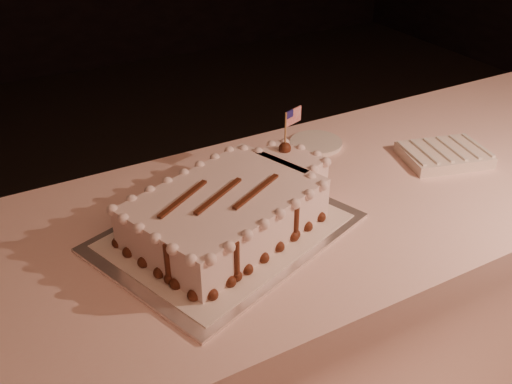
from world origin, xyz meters
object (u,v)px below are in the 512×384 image
napkin_stack (444,155)px  banquet_table (322,302)px  cake_board (226,232)px  side_plate (316,143)px  sheet_cake (234,207)px

napkin_stack → banquet_table: bearing=179.3°
cake_board → side_plate: side_plate is taller
banquet_table → side_plate: 0.47m
banquet_table → cake_board: bearing=-175.6°
sheet_cake → banquet_table: bearing=2.8°
banquet_table → sheet_cake: bearing=-177.2°
sheet_cake → napkin_stack: size_ratio=2.06×
cake_board → side_plate: size_ratio=3.56×
banquet_table → cake_board: size_ratio=4.28×
side_plate → sheet_cake: bearing=-147.3°
sheet_cake → napkin_stack: sheet_cake is taller
cake_board → sheet_cake: bearing=0.4°
banquet_table → cake_board: cake_board is taller
sheet_cake → napkin_stack: 0.68m
sheet_cake → napkin_stack: (0.68, 0.01, -0.04)m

